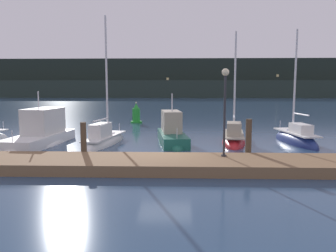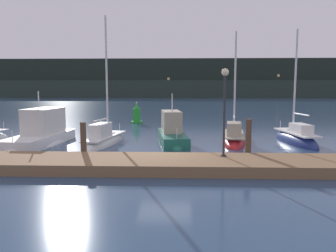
# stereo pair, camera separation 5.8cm
# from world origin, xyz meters

# --- Properties ---
(ground_plane) EXTENTS (400.00, 400.00, 0.00)m
(ground_plane) POSITION_xyz_m (0.00, 0.00, 0.00)
(ground_plane) COLOR navy
(dock) EXTENTS (30.95, 2.80, 0.45)m
(dock) POSITION_xyz_m (0.00, -1.52, 0.23)
(dock) COLOR brown
(dock) RESTS_ON ground
(mooring_pile_1) EXTENTS (0.28, 0.28, 1.81)m
(mooring_pile_1) POSITION_xyz_m (-3.89, 0.13, 0.90)
(mooring_pile_1) COLOR #4C3D2D
(mooring_pile_1) RESTS_ON ground
(mooring_pile_2) EXTENTS (0.28, 0.28, 1.98)m
(mooring_pile_2) POSITION_xyz_m (3.89, 0.13, 0.99)
(mooring_pile_2) COLOR #4C3D2D
(mooring_pile_2) RESTS_ON ground
(motorboat_berth_2) EXTENTS (2.85, 6.59, 3.79)m
(motorboat_berth_2) POSITION_xyz_m (-7.78, 4.29, 0.38)
(motorboat_berth_2) COLOR white
(motorboat_berth_2) RESTS_ON ground
(sailboat_berth_3) EXTENTS (2.13, 5.82, 8.35)m
(sailboat_berth_3) POSITION_xyz_m (-3.88, 4.47, 0.16)
(sailboat_berth_3) COLOR white
(sailboat_berth_3) RESTS_ON ground
(motorboat_berth_4) EXTENTS (2.34, 5.84, 3.75)m
(motorboat_berth_4) POSITION_xyz_m (0.21, 5.14, 0.30)
(motorboat_berth_4) COLOR #195647
(motorboat_berth_4) RESTS_ON ground
(sailboat_berth_5) EXTENTS (2.18, 5.28, 7.48)m
(sailboat_berth_5) POSITION_xyz_m (4.07, 5.27, 0.16)
(sailboat_berth_5) COLOR red
(sailboat_berth_5) RESTS_ON ground
(sailboat_berth_6) EXTENTS (1.85, 5.29, 7.77)m
(sailboat_berth_6) POSITION_xyz_m (7.91, 5.27, 0.12)
(sailboat_berth_6) COLOR navy
(sailboat_berth_6) RESTS_ON ground
(channel_buoy) EXTENTS (1.11, 1.11, 2.04)m
(channel_buoy) POSITION_xyz_m (-3.53, 16.57, 0.77)
(channel_buoy) COLOR green
(channel_buoy) RESTS_ON ground
(dock_lamppost) EXTENTS (0.32, 0.32, 3.80)m
(dock_lamppost) POSITION_xyz_m (2.61, -0.93, 3.01)
(dock_lamppost) COLOR #2D2D33
(dock_lamppost) RESTS_ON dock
(hillside_backdrop) EXTENTS (240.00, 23.00, 13.19)m
(hillside_backdrop) POSITION_xyz_m (-1.33, 104.00, 6.07)
(hillside_backdrop) COLOR #1E2823
(hillside_backdrop) RESTS_ON ground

